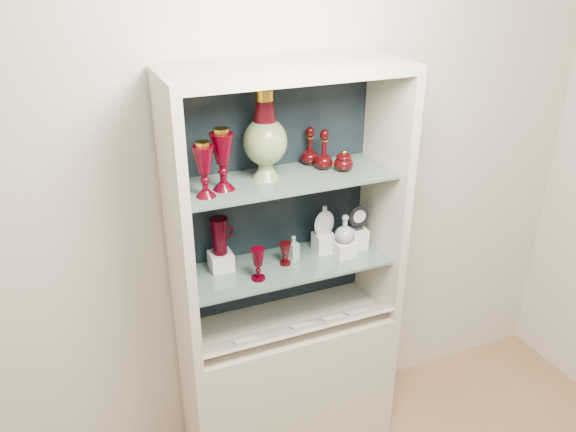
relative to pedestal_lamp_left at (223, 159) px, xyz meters
name	(u,v)px	position (x,y,z in m)	size (l,w,h in m)	color
wall_back	(269,177)	(0.28, 0.22, -0.20)	(3.50, 0.02, 2.80)	beige
cabinet_base	(288,382)	(0.28, 0.00, -1.22)	(1.00, 0.40, 0.75)	beige
cabinet_back_panel	(272,195)	(0.28, 0.19, -0.27)	(0.98, 0.02, 1.15)	black
cabinet_side_left	(178,230)	(-0.20, 0.00, -0.27)	(0.04, 0.40, 1.15)	beige
cabinet_side_right	(384,194)	(0.76, 0.00, -0.27)	(0.04, 0.40, 1.15)	beige
cabinet_top_cap	(288,71)	(0.28, 0.00, 0.32)	(1.00, 0.40, 0.04)	beige
shelf_lower	(286,265)	(0.28, 0.02, -0.55)	(0.92, 0.34, 0.01)	slate
shelf_upper	(286,179)	(0.28, 0.02, -0.13)	(0.92, 0.34, 0.01)	slate
label_ledge	(297,329)	(0.28, -0.11, -0.82)	(0.92, 0.18, 0.01)	beige
label_card_0	(356,311)	(0.58, -0.11, -0.80)	(0.10, 0.07, 0.00)	white
label_card_1	(245,339)	(0.03, -0.11, -0.80)	(0.10, 0.07, 0.00)	white
label_card_2	(302,325)	(0.30, -0.11, -0.80)	(0.10, 0.07, 0.00)	white
label_card_3	(332,317)	(0.46, -0.11, -0.80)	(0.10, 0.07, 0.00)	white
pedestal_lamp_left	(223,159)	(0.00, 0.00, 0.00)	(0.10, 0.10, 0.25)	#41000C
pedestal_lamp_right	(204,170)	(-0.09, -0.04, -0.02)	(0.09, 0.09, 0.22)	#41000C
enamel_urn	(265,135)	(0.20, 0.05, 0.06)	(0.18, 0.18, 0.37)	#0D4423
ruby_decanter_a	(324,147)	(0.47, 0.05, -0.02)	(0.08, 0.08, 0.20)	#3B0506
ruby_decanter_b	(310,145)	(0.44, 0.13, -0.03)	(0.08, 0.08, 0.18)	#3B0506
lidded_bowl	(344,160)	(0.54, 0.00, -0.08)	(0.09, 0.09, 0.10)	#3B0506
cobalt_goblet	(186,259)	(-0.16, 0.08, -0.46)	(0.08, 0.08, 0.18)	#05103E
ruby_goblet_tall	(258,264)	(0.12, -0.05, -0.47)	(0.06, 0.06, 0.15)	#41000C
ruby_goblet_small	(285,254)	(0.27, 0.02, -0.49)	(0.05, 0.05, 0.11)	#3B0506
riser_ruby_pitcher	(221,261)	(-0.01, 0.09, -0.51)	(0.10, 0.10, 0.08)	silver
ruby_pitcher	(219,236)	(-0.01, 0.09, -0.38)	(0.13, 0.08, 0.17)	#41000C
clear_square_bottle	(294,247)	(0.33, 0.05, -0.49)	(0.04, 0.04, 0.12)	#90A0A5
riser_flat_flask	(324,242)	(0.49, 0.07, -0.50)	(0.09, 0.09, 0.09)	silver
flat_flask	(324,220)	(0.49, 0.07, -0.38)	(0.10, 0.04, 0.15)	silver
riser_clear_round_decanter	(344,249)	(0.56, -0.01, -0.51)	(0.09, 0.09, 0.07)	silver
clear_round_decanter	(345,229)	(0.56, -0.01, -0.41)	(0.09, 0.09, 0.13)	#90A0A5
riser_cameo_medallion	(357,238)	(0.65, 0.03, -0.50)	(0.08, 0.08, 0.10)	silver
cameo_medallion	(359,217)	(0.65, 0.03, -0.38)	(0.11, 0.04, 0.12)	black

